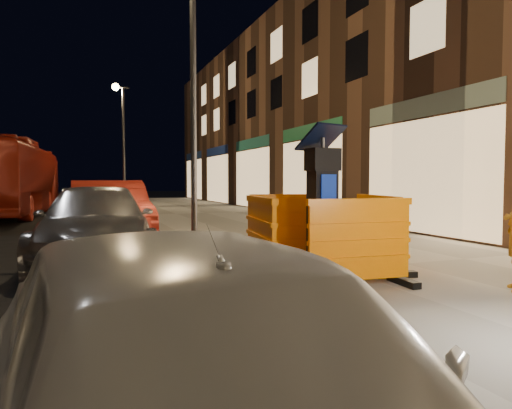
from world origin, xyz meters
name	(u,v)px	position (x,y,z in m)	size (l,w,h in m)	color
ground_plane	(228,289)	(0.00, 0.00, 0.00)	(120.00, 120.00, 0.00)	black
sidewalk	(405,268)	(3.00, 0.00, 0.07)	(6.00, 60.00, 0.15)	gray
kerb	(228,283)	(0.00, 0.00, 0.07)	(0.30, 60.00, 0.15)	slate
parking_kiosk	(322,204)	(1.35, -0.19, 1.15)	(0.63, 0.63, 2.01)	black
barrier_front	(360,243)	(1.35, -1.14, 0.71)	(1.44, 0.59, 1.12)	#FF7A00
barrier_back	(293,228)	(1.35, 0.76, 0.71)	(1.44, 0.59, 1.12)	#FF7A00
barrier_kerbside	(261,238)	(0.40, -0.19, 0.71)	(1.44, 0.59, 1.12)	#FF7A00
barrier_bldgside	(377,232)	(2.30, -0.19, 0.71)	(1.44, 0.59, 1.12)	#FF7A00
car_silver	(98,263)	(-1.60, 2.78, 0.00)	(1.93, 4.74, 1.38)	silver
car_red	(109,245)	(-1.27, 5.03, 0.00)	(1.58, 4.54, 1.50)	maroon
bus_doubledecker	(10,216)	(-4.61, 15.56, 0.00)	(2.62, 11.21, 3.12)	maroon
street_lamp_mid	(193,96)	(0.25, 3.00, 3.15)	(0.12, 0.12, 6.00)	#3F3F44
street_lamp_far	(124,148)	(0.25, 18.00, 3.15)	(0.12, 0.12, 6.00)	#3F3F44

